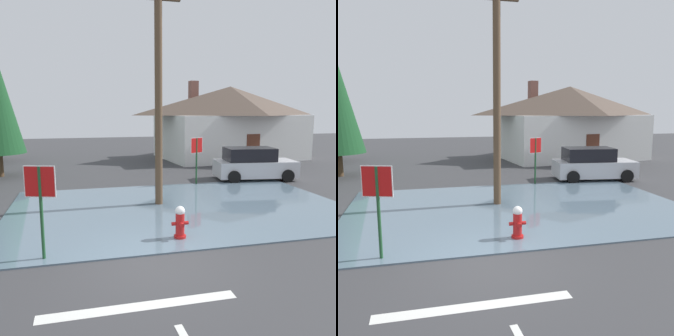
{
  "view_description": "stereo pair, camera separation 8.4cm",
  "coord_description": "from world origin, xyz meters",
  "views": [
    {
      "loc": [
        -1.65,
        -7.9,
        3.6
      ],
      "look_at": [
        1.15,
        3.27,
        1.72
      ],
      "focal_mm": 38.07,
      "sensor_mm": 36.0,
      "label": 1
    },
    {
      "loc": [
        -1.57,
        -7.92,
        3.6
      ],
      "look_at": [
        1.15,
        3.27,
        1.72
      ],
      "focal_mm": 38.07,
      "sensor_mm": 36.0,
      "label": 2
    }
  ],
  "objects": [
    {
      "name": "stop_sign_near",
      "position": [
        -2.58,
        0.75,
        1.66
      ],
      "size": [
        0.73,
        0.24,
        2.32
      ],
      "color": "#1E4C28",
      "rests_on": "ground"
    },
    {
      "name": "flood_puddle",
      "position": [
        1.92,
        4.38,
        0.02
      ],
      "size": [
        12.34,
        8.05,
        0.04
      ],
      "primitive_type": "cube",
      "color": "slate",
      "rests_on": "ground"
    },
    {
      "name": "ground_plane",
      "position": [
        0.0,
        0.0,
        -0.05
      ],
      "size": [
        80.0,
        80.0,
        0.1
      ],
      "primitive_type": "cube",
      "color": "#38383A"
    },
    {
      "name": "utility_pole",
      "position": [
        1.24,
        5.06,
        4.22
      ],
      "size": [
        1.6,
        0.28,
        8.09
      ],
      "color": "brown",
      "rests_on": "ground"
    },
    {
      "name": "house",
      "position": [
        9.46,
        17.23,
        2.77
      ],
      "size": [
        11.42,
        8.06,
        5.75
      ],
      "color": "silver",
      "rests_on": "ground"
    },
    {
      "name": "lane_stop_bar",
      "position": [
        -0.66,
        -1.87,
        0.0
      ],
      "size": [
        3.73,
        0.31,
        0.01
      ],
      "primitive_type": "cube",
      "rotation": [
        0.0,
        0.0,
        -0.0
      ],
      "color": "silver",
      "rests_on": "ground"
    },
    {
      "name": "parked_car",
      "position": [
        7.14,
        8.82,
        0.79
      ],
      "size": [
        4.3,
        2.43,
        1.67
      ],
      "color": "silver",
      "rests_on": "ground"
    },
    {
      "name": "fire_hydrant",
      "position": [
        1.01,
        1.31,
        0.47
      ],
      "size": [
        0.48,
        0.41,
        0.96
      ],
      "color": "red",
      "rests_on": "ground"
    },
    {
      "name": "stop_sign_far",
      "position": [
        3.84,
        8.33,
        1.64
      ],
      "size": [
        0.69,
        0.32,
        2.29
      ],
      "color": "#1E4C28",
      "rests_on": "ground"
    }
  ]
}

